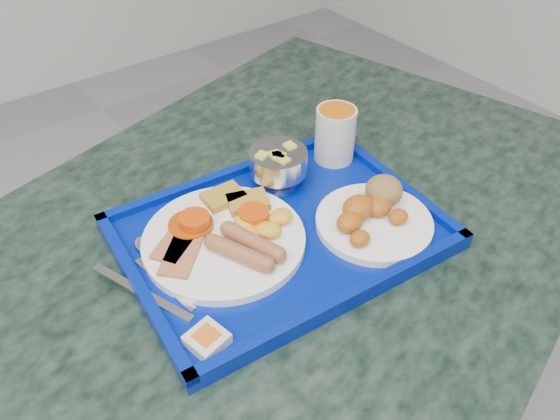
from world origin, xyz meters
The scene contains 9 objects.
table centered at (1.00, 0.85, 0.56)m, with size 1.37×1.09×0.75m.
tray centered at (1.00, 0.84, 0.76)m, with size 0.48×0.37×0.03m.
main_plate centered at (0.93, 0.86, 0.78)m, with size 0.23×0.23×0.04m.
bread_plate centered at (1.12, 0.77, 0.79)m, with size 0.17×0.17×0.06m.
fruit_bowl centered at (1.07, 0.93, 0.81)m, with size 0.09×0.09×0.06m.
juice_cup centered at (1.19, 0.93, 0.82)m, with size 0.07×0.07×0.09m.
spoon centered at (0.82, 0.90, 0.77)m, with size 0.04×0.17×0.01m.
knife centered at (0.79, 0.85, 0.77)m, with size 0.01×0.17×0.00m, color silver.
jam_packet centered at (0.81, 0.73, 0.78)m, with size 0.05×0.05×0.02m.
Camera 1 is at (0.65, 0.36, 1.32)m, focal length 35.00 mm.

